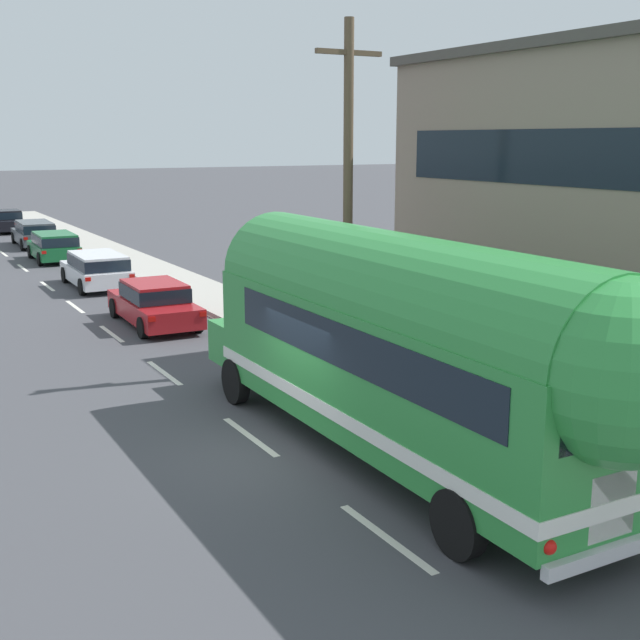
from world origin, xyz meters
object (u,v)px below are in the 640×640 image
at_px(utility_pole, 348,191).
at_px(car_third, 54,245).
at_px(car_second, 97,268).
at_px(car_fourth, 35,232).
at_px(painted_bus, 409,342).
at_px(car_fifth, 5,220).
at_px(car_lead, 154,302).

distance_m(utility_pole, car_third, 22.94).
relative_size(car_second, car_fourth, 0.95).
relative_size(painted_bus, car_fourth, 2.56).
relative_size(utility_pole, car_fifth, 1.91).
bearing_deg(utility_pole, car_fourth, 94.78).
xyz_separation_m(car_lead, car_fifth, (0.23, 30.15, -0.01)).
distance_m(car_lead, car_fourth, 21.82).
distance_m(painted_bus, car_third, 28.94).
xyz_separation_m(utility_pole, painted_bus, (-2.64, -6.41, -2.12)).
bearing_deg(painted_bus, car_fifth, 89.98).
height_order(utility_pole, car_second, utility_pole).
distance_m(car_second, car_third, 8.13).
height_order(car_second, car_fourth, same).
bearing_deg(car_fourth, utility_pole, -85.22).
xyz_separation_m(car_lead, car_third, (0.20, 15.62, 0.05)).
xyz_separation_m(painted_bus, car_fifth, (0.01, 43.43, -1.57)).
distance_m(painted_bus, car_lead, 13.38).
bearing_deg(car_fifth, car_fourth, -88.47).
xyz_separation_m(utility_pole, car_fourth, (-2.40, 28.69, -3.63)).
relative_size(utility_pole, car_lead, 1.80).
bearing_deg(car_second, utility_pole, -79.32).
bearing_deg(utility_pole, car_third, 96.71).
distance_m(utility_pole, car_fifth, 37.30).
xyz_separation_m(car_second, car_third, (0.06, 8.13, 0.00)).
xyz_separation_m(car_third, car_fourth, (0.25, 6.20, -0.00)).
bearing_deg(car_fifth, painted_bus, -90.02).
bearing_deg(car_lead, painted_bus, -89.08).
height_order(car_lead, car_fifth, same).
height_order(utility_pole, car_third, utility_pole).
relative_size(car_fourth, car_fifth, 1.09).
xyz_separation_m(utility_pole, car_fifth, (-2.62, 37.03, -3.69)).
bearing_deg(car_fourth, car_fifth, 91.53).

